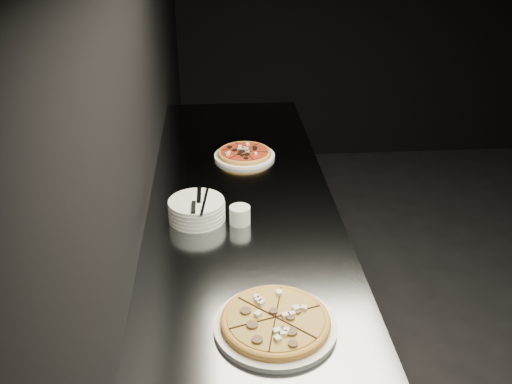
{
  "coord_description": "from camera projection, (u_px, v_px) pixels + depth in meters",
  "views": [
    {
      "loc": [
        -2.22,
        -1.97,
        2.02
      ],
      "look_at": [
        -2.08,
        -0.07,
        1.01
      ],
      "focal_mm": 40.0,
      "sensor_mm": 36.0,
      "label": 1
    }
  ],
  "objects": [
    {
      "name": "plate_stack",
      "position": [
        197.0,
        210.0,
        2.14
      ],
      "size": [
        0.21,
        0.21,
        0.08
      ],
      "color": "white",
      "rests_on": "counter"
    },
    {
      "name": "cutlery",
      "position": [
        198.0,
        202.0,
        2.11
      ],
      "size": [
        0.09,
        0.22,
        0.01
      ],
      "rotation": [
        0.0,
        0.0,
        -0.01
      ],
      "color": "silver",
      "rests_on": "plate_stack"
    },
    {
      "name": "pizza_mushroom",
      "position": [
        275.0,
        322.0,
        1.61
      ],
      "size": [
        0.39,
        0.39,
        0.04
      ],
      "rotation": [
        0.0,
        0.0,
        0.29
      ],
      "color": "white",
      "rests_on": "counter"
    },
    {
      "name": "ramekin",
      "position": [
        240.0,
        215.0,
        2.11
      ],
      "size": [
        0.08,
        0.08,
        0.07
      ],
      "color": "silver",
      "rests_on": "counter"
    },
    {
      "name": "pizza_tomato",
      "position": [
        244.0,
        154.0,
        2.65
      ],
      "size": [
        0.29,
        0.29,
        0.03
      ],
      "rotation": [
        0.0,
        0.0,
        -0.2
      ],
      "color": "white",
      "rests_on": "counter"
    },
    {
      "name": "counter",
      "position": [
        243.0,
        297.0,
        2.47
      ],
      "size": [
        0.74,
        2.44,
        0.92
      ],
      "color": "slate",
      "rests_on": "floor"
    },
    {
      "name": "wall_left",
      "position": [
        136.0,
        89.0,
        2.01
      ],
      "size": [
        0.02,
        5.0,
        2.8
      ],
      "primitive_type": "cube",
      "color": "black",
      "rests_on": "floor"
    }
  ]
}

